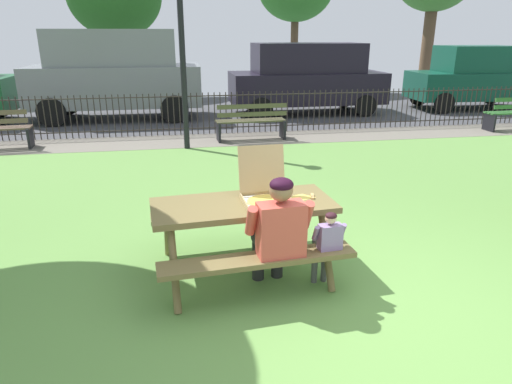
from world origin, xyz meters
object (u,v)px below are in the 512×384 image
object	(u,v)px
adult_at_table	(278,231)
lamp_post_walkway	(181,26)
park_bench_center	(251,122)
parked_car_left	(115,73)
picnic_table_foreground	(243,219)
child_at_table	(327,242)
parked_car_center	(307,77)
pizza_box_open	(265,191)
parked_car_right	(473,77)
pizza_slice_on_table	(305,196)

from	to	relation	value
adult_at_table	lamp_post_walkway	size ratio (longest dim) A/B	0.29
adult_at_table	park_bench_center	xyz separation A→B (m)	(0.82, 6.60, -0.24)
parked_car_left	picnic_table_foreground	bearing A→B (deg)	-76.63
park_bench_center	picnic_table_foreground	bearing A→B (deg)	-99.90
adult_at_table	child_at_table	world-z (taller)	adult_at_table
park_bench_center	parked_car_center	bearing A→B (deg)	56.29
parked_car_left	pizza_box_open	bearing A→B (deg)	-75.30
child_at_table	parked_car_right	world-z (taller)	parked_car_right
pizza_box_open	adult_at_table	xyz separation A→B (m)	(0.02, -0.50, -0.21)
child_at_table	parked_car_center	bearing A→B (deg)	75.37
picnic_table_foreground	park_bench_center	distance (m)	6.22
adult_at_table	parked_car_left	distance (m)	10.33
parked_car_center	parked_car_right	distance (m)	5.53
pizza_slice_on_table	lamp_post_walkway	xyz separation A→B (m)	(-1.07, 5.51, 1.71)
child_at_table	parked_car_center	world-z (taller)	parked_car_center
park_bench_center	parked_car_right	world-z (taller)	parked_car_right
child_at_table	parked_car_left	size ratio (longest dim) A/B	0.18
picnic_table_foreground	pizza_slice_on_table	world-z (taller)	pizza_slice_on_table
parked_car_right	adult_at_table	bearing A→B (deg)	-130.76
pizza_box_open	child_at_table	bearing A→B (deg)	-44.70
lamp_post_walkway	parked_car_right	bearing A→B (deg)	23.05
pizza_slice_on_table	lamp_post_walkway	bearing A→B (deg)	101.04
adult_at_table	parked_car_right	world-z (taller)	parked_car_right
picnic_table_foreground	lamp_post_walkway	bearing A→B (deg)	94.41
pizza_slice_on_table	parked_car_center	xyz separation A→B (m)	(2.69, 9.46, 0.32)
parked_car_left	parked_car_right	distance (m)	11.13
pizza_slice_on_table	parked_car_center	size ratio (longest dim) A/B	0.05
park_bench_center	lamp_post_walkway	distance (m)	2.62
picnic_table_foreground	child_at_table	xyz separation A→B (m)	(0.73, -0.47, -0.09)
parked_car_right	lamp_post_walkway	bearing A→B (deg)	-156.95
parked_car_center	lamp_post_walkway	bearing A→B (deg)	-133.56
child_at_table	park_bench_center	size ratio (longest dim) A/B	0.51
parked_car_right	park_bench_center	bearing A→B (deg)	-156.49
adult_at_table	parked_car_left	size ratio (longest dim) A/B	0.25
adult_at_table	child_at_table	size ratio (longest dim) A/B	1.44
lamp_post_walkway	parked_car_left	size ratio (longest dim) A/B	0.87
parked_car_left	parked_car_center	distance (m)	5.60
pizza_slice_on_table	parked_car_left	world-z (taller)	parked_car_left
pizza_box_open	lamp_post_walkway	world-z (taller)	lamp_post_walkway
pizza_box_open	park_bench_center	distance (m)	6.18
child_at_table	picnic_table_foreground	bearing A→B (deg)	146.90
adult_at_table	park_bench_center	size ratio (longest dim) A/B	0.74
pizza_box_open	lamp_post_walkway	bearing A→B (deg)	96.77
parked_car_left	pizza_slice_on_table	bearing A→B (deg)	-72.92
picnic_table_foreground	parked_car_center	distance (m)	10.09
pizza_slice_on_table	parked_car_right	distance (m)	12.54
lamp_post_walkway	pizza_box_open	bearing A→B (deg)	-83.23
pizza_box_open	lamp_post_walkway	distance (m)	5.81
pizza_box_open	parked_car_right	xyz separation A→B (m)	(8.64, 9.49, 0.14)
pizza_slice_on_table	park_bench_center	size ratio (longest dim) A/B	0.15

